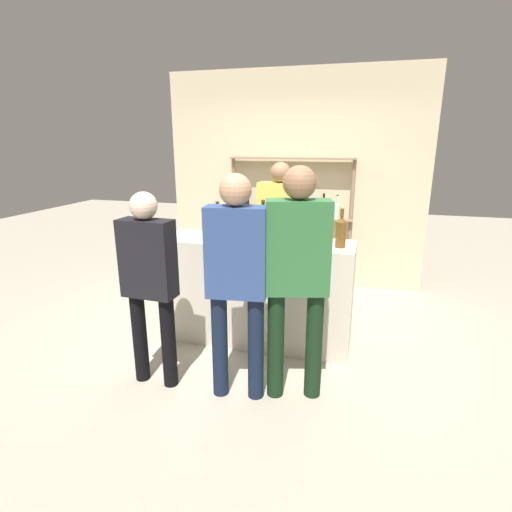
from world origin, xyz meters
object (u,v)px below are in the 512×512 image
Objects in this scene: counter_bottle_1 at (263,223)px; cork_jar at (291,231)px; wine_glass at (225,228)px; customer_right at (297,268)px; counter_bottle_4 at (341,231)px; counter_bottle_0 at (267,228)px; ice_bucket at (247,230)px; counter_bottle_3 at (307,228)px; server_behind_counter at (280,226)px; customer_center at (237,272)px; customer_left at (149,276)px; counter_bottle_2 at (218,222)px.

cork_jar is (0.28, -0.04, -0.06)m from counter_bottle_1.
counter_bottle_1 is at bearing 40.25° from wine_glass.
counter_bottle_1 is 1.07m from customer_right.
counter_bottle_4 is at bearing 2.39° from wine_glass.
ice_bucket is at bearing -168.90° from counter_bottle_0.
counter_bottle_0 reaches higher than counter_bottle_3.
customer_right is at bearing -62.06° from counter_bottle_1.
wine_glass is 0.09× the size of server_behind_counter.
counter_bottle_3 reaches higher than wine_glass.
counter_bottle_4 is (0.32, -0.15, 0.02)m from counter_bottle_3.
cork_jar is at bearing -18.72° from customer_center.
customer_left is at bearing -147.68° from counter_bottle_4.
counter_bottle_3 is 0.89× the size of counter_bottle_4.
counter_bottle_0 is 0.20× the size of customer_center.
counter_bottle_0 is at bearing -144.85° from cork_jar.
counter_bottle_2 is at bearing -6.19° from customer_left.
counter_bottle_2 reaches higher than ice_bucket.
customer_right is at bearing -44.22° from counter_bottle_2.
customer_left is 0.91× the size of customer_center.
counter_bottle_1 is at bearing 13.14° from customer_right.
counter_bottle_1 is 0.21× the size of customer_center.
counter_bottle_1 is 0.29m from cork_jar.
server_behind_counter is at bearing 72.02° from wine_glass.
ice_bucket is at bearing -155.29° from cork_jar.
counter_bottle_2 is 0.19× the size of customer_center.
counter_bottle_2 is 0.42m from ice_bucket.
counter_bottle_3 is 0.35m from counter_bottle_4.
server_behind_counter is (0.01, 0.70, -0.18)m from counter_bottle_1.
counter_bottle_1 is 0.20× the size of customer_right.
customer_center is at bearing -101.12° from cork_jar.
wine_glass is at bearing -170.65° from ice_bucket.
server_behind_counter is at bearing 88.96° from counter_bottle_1.
counter_bottle_1 is 1.02× the size of counter_bottle_4.
counter_bottle_3 is at bearing 15.14° from wine_glass.
counter_bottle_2 is 1.04× the size of counter_bottle_3.
customer_center is at bearing 7.21° from server_behind_counter.
counter_bottle_1 is at bearing 3.88° from server_behind_counter.
cork_jar is 1.04m from customer_center.
counter_bottle_3 is at bearing 34.18° from server_behind_counter.
wine_glass is 0.10× the size of customer_left.
counter_bottle_0 is 1.55× the size of ice_bucket.
counter_bottle_0 is 2.17× the size of wine_glass.
customer_center is (0.08, -1.06, -0.15)m from counter_bottle_1.
counter_bottle_3 is 0.20× the size of customer_left.
counter_bottle_2 is 1.95× the size of cork_jar.
counter_bottle_3 reaches higher than ice_bucket.
cork_jar is (0.58, 0.21, -0.03)m from wine_glass.
counter_bottle_2 is at bearing 170.73° from counter_bottle_4.
customer_center reaches higher than ice_bucket.
customer_left is (-0.16, -1.06, -0.23)m from counter_bottle_2.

